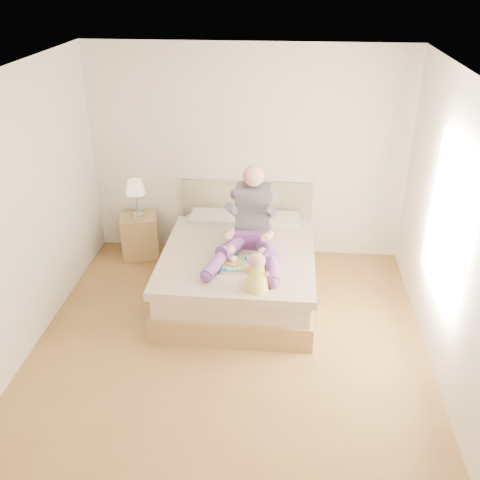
# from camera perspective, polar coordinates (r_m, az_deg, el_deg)

# --- Properties ---
(room) EXTENTS (4.02, 4.22, 2.71)m
(room) POSITION_cam_1_polar(r_m,az_deg,el_deg) (4.79, -0.27, 2.95)
(room) COLOR brown
(room) RESTS_ON ground
(bed) EXTENTS (1.70, 2.18, 1.00)m
(bed) POSITION_cam_1_polar(r_m,az_deg,el_deg) (6.30, -0.03, -2.80)
(bed) COLOR olive
(bed) RESTS_ON ground
(nightstand) EXTENTS (0.55, 0.51, 0.57)m
(nightstand) POSITION_cam_1_polar(r_m,az_deg,el_deg) (7.19, -10.62, 0.46)
(nightstand) COLOR olive
(nightstand) RESTS_ON ground
(lamp) EXTENTS (0.24, 0.24, 0.50)m
(lamp) POSITION_cam_1_polar(r_m,az_deg,el_deg) (6.91, -11.09, 5.34)
(lamp) COLOR #B9BDC1
(lamp) RESTS_ON nightstand
(adult) EXTENTS (0.82, 1.18, 0.97)m
(adult) POSITION_cam_1_polar(r_m,az_deg,el_deg) (5.92, 1.15, 1.41)
(adult) COLOR #60317C
(adult) RESTS_ON bed
(tray) EXTENTS (0.56, 0.47, 0.15)m
(tray) POSITION_cam_1_polar(r_m,az_deg,el_deg) (5.74, 0.27, -2.33)
(tray) COLOR #B9BDC1
(tray) RESTS_ON bed
(baby) EXTENTS (0.27, 0.37, 0.41)m
(baby) POSITION_cam_1_polar(r_m,az_deg,el_deg) (5.26, 1.82, -3.70)
(baby) COLOR #D8D144
(baby) RESTS_ON bed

